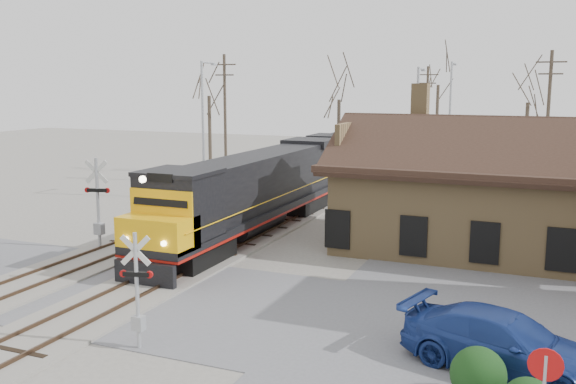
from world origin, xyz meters
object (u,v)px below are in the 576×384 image
object	(u,v)px
locomotive_trailing	(359,154)
parked_car	(504,343)
depot	(495,201)
locomotive_lead	(249,193)

from	to	relation	value
locomotive_trailing	parked_car	bearing A→B (deg)	-66.78
depot	parked_car	world-z (taller)	depot
depot	locomotive_trailing	xyz separation A→B (m)	(-11.99, 17.95, -0.11)
locomotive_lead	locomotive_trailing	xyz separation A→B (m)	(0.00, 19.98, -0.00)
depot	locomotive_trailing	world-z (taller)	depot
locomotive_trailing	parked_car	size ratio (longest dim) A/B	3.43
depot	locomotive_lead	distance (m)	12.16
depot	locomotive_trailing	bearing A→B (deg)	123.74
locomotive_lead	parked_car	world-z (taller)	locomotive_lead
locomotive_lead	locomotive_trailing	distance (m)	19.98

